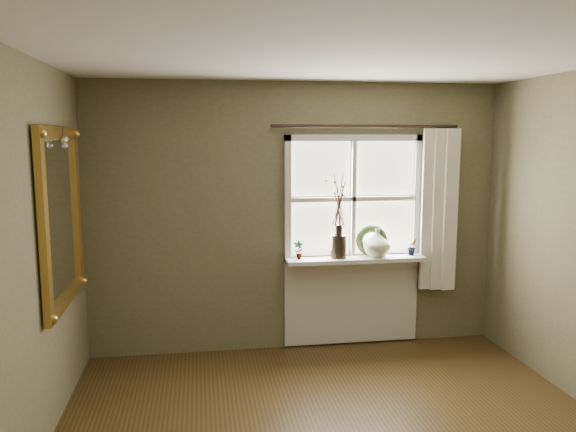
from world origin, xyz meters
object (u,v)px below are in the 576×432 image
Objects in this scene: dark_jug at (338,246)px; cream_vase at (377,243)px; wreath at (371,244)px; gilt_mirror at (61,217)px.

cream_vase reaches higher than dark_jug.
wreath reaches higher than cream_vase.
gilt_mirror is (-2.69, -0.83, 0.45)m from wreath.
cream_vase is at bearing 0.00° from dark_jug.
wreath is 0.23× the size of gilt_mirror.
gilt_mirror is at bearing -163.86° from cream_vase.
gilt_mirror is (-2.73, -0.79, 0.43)m from cream_vase.
gilt_mirror is at bearing -140.13° from wreath.
cream_vase is 2.88m from gilt_mirror.
gilt_mirror reaches higher than cream_vase.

